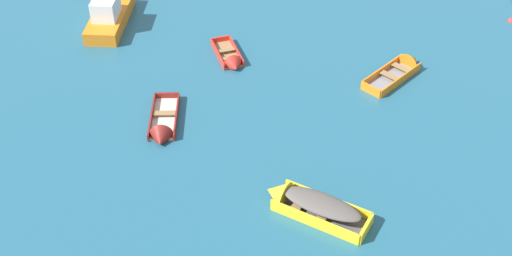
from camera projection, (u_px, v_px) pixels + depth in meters
rowboat_maroon_back_row_center at (162, 130)px, 28.05m from camera, size 1.35×3.59×1.06m
rowboat_orange_foreground_center at (402, 68)px, 31.71m from camera, size 3.35×3.54×1.06m
rowboat_red_cluster_outer at (231, 61)px, 32.26m from camera, size 1.94×3.11×0.95m
rowboat_yellow_center at (307, 203)px, 24.38m from camera, size 4.25×2.99×1.19m
motor_launch_orange_near_camera at (111, 11)px, 35.29m from camera, size 1.84×5.40×2.12m
mooring_buoy_between_boats_right at (512, 21)px, 35.54m from camera, size 0.42×0.42×0.42m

